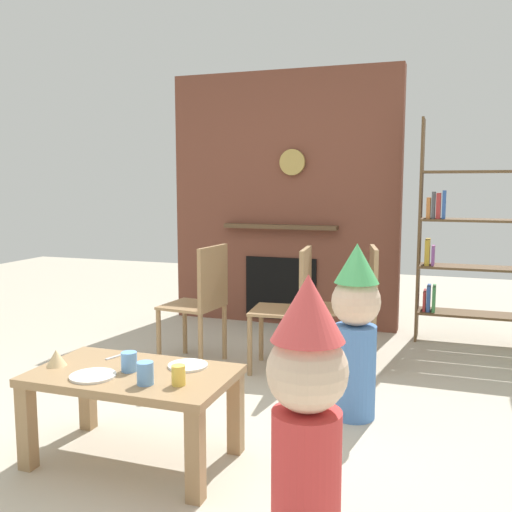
{
  "coord_description": "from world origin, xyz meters",
  "views": [
    {
      "loc": [
        1.2,
        -2.67,
        1.35
      ],
      "look_at": [
        0.15,
        0.4,
        0.94
      ],
      "focal_mm": 39.86,
      "sensor_mm": 36.0,
      "label": 1
    }
  ],
  "objects_px": {
    "paper_cup_center": "(145,373)",
    "dining_chair_right": "(360,300)",
    "child_with_cone_hat": "(307,413)",
    "dining_chair_middle": "(292,302)",
    "birthday_cake_slice": "(56,358)",
    "paper_plate_front": "(188,365)",
    "paper_plate_rear": "(93,376)",
    "dining_chair_left": "(202,298)",
    "paper_cup_near_left": "(129,362)",
    "coffee_table": "(133,387)",
    "paper_cup_near_right": "(178,375)",
    "bookshelf": "(465,239)",
    "child_in_pink": "(355,327)"
  },
  "relations": [
    {
      "from": "paper_cup_near_right",
      "to": "dining_chair_right",
      "type": "xyz_separation_m",
      "value": [
        0.53,
        1.87,
        0.01
      ]
    },
    {
      "from": "bookshelf",
      "to": "dining_chair_right",
      "type": "distance_m",
      "value": 1.28
    },
    {
      "from": "paper_plate_front",
      "to": "child_with_cone_hat",
      "type": "height_order",
      "value": "child_with_cone_hat"
    },
    {
      "from": "coffee_table",
      "to": "paper_cup_center",
      "type": "height_order",
      "value": "paper_cup_center"
    },
    {
      "from": "bookshelf",
      "to": "dining_chair_middle",
      "type": "xyz_separation_m",
      "value": [
        -1.18,
        -1.19,
        -0.38
      ]
    },
    {
      "from": "birthday_cake_slice",
      "to": "dining_chair_left",
      "type": "relative_size",
      "value": 0.11
    },
    {
      "from": "paper_plate_front",
      "to": "child_in_pink",
      "type": "height_order",
      "value": "child_in_pink"
    },
    {
      "from": "coffee_table",
      "to": "dining_chair_left",
      "type": "height_order",
      "value": "dining_chair_left"
    },
    {
      "from": "paper_cup_center",
      "to": "child_with_cone_hat",
      "type": "bearing_deg",
      "value": -20.85
    },
    {
      "from": "birthday_cake_slice",
      "to": "child_in_pink",
      "type": "distance_m",
      "value": 1.63
    },
    {
      "from": "coffee_table",
      "to": "paper_cup_near_left",
      "type": "height_order",
      "value": "paper_cup_near_left"
    },
    {
      "from": "paper_cup_center",
      "to": "dining_chair_right",
      "type": "height_order",
      "value": "dining_chair_right"
    },
    {
      "from": "paper_plate_front",
      "to": "bookshelf",
      "type": "bearing_deg",
      "value": 62.97
    },
    {
      "from": "paper_cup_center",
      "to": "paper_plate_front",
      "type": "bearing_deg",
      "value": 76.3
    },
    {
      "from": "bookshelf",
      "to": "coffee_table",
      "type": "bearing_deg",
      "value": -119.31
    },
    {
      "from": "coffee_table",
      "to": "paper_plate_front",
      "type": "xyz_separation_m",
      "value": [
        0.22,
        0.15,
        0.09
      ]
    },
    {
      "from": "paper_plate_rear",
      "to": "child_with_cone_hat",
      "type": "relative_size",
      "value": 0.21
    },
    {
      "from": "paper_cup_near_left",
      "to": "paper_cup_near_right",
      "type": "height_order",
      "value": "paper_cup_near_left"
    },
    {
      "from": "paper_plate_front",
      "to": "paper_cup_near_right",
      "type": "bearing_deg",
      "value": -73.13
    },
    {
      "from": "paper_cup_near_right",
      "to": "dining_chair_left",
      "type": "height_order",
      "value": "dining_chair_left"
    },
    {
      "from": "dining_chair_middle",
      "to": "dining_chair_right",
      "type": "xyz_separation_m",
      "value": [
        0.45,
        0.21,
        0.0
      ]
    },
    {
      "from": "coffee_table",
      "to": "paper_cup_near_right",
      "type": "bearing_deg",
      "value": -18.17
    },
    {
      "from": "paper_cup_near_left",
      "to": "birthday_cake_slice",
      "type": "height_order",
      "value": "paper_cup_near_left"
    },
    {
      "from": "coffee_table",
      "to": "child_with_cone_hat",
      "type": "distance_m",
      "value": 1.09
    },
    {
      "from": "dining_chair_right",
      "to": "paper_plate_front",
      "type": "bearing_deg",
      "value": 57.56
    },
    {
      "from": "child_with_cone_hat",
      "to": "dining_chair_middle",
      "type": "xyz_separation_m",
      "value": [
        -0.6,
        2.01,
        -0.04
      ]
    },
    {
      "from": "paper_cup_center",
      "to": "birthday_cake_slice",
      "type": "bearing_deg",
      "value": 170.72
    },
    {
      "from": "paper_cup_near_left",
      "to": "paper_plate_rear",
      "type": "relative_size",
      "value": 0.44
    },
    {
      "from": "child_with_cone_hat",
      "to": "dining_chair_middle",
      "type": "distance_m",
      "value": 2.1
    },
    {
      "from": "paper_plate_rear",
      "to": "dining_chair_left",
      "type": "height_order",
      "value": "dining_chair_left"
    },
    {
      "from": "paper_plate_rear",
      "to": "dining_chair_middle",
      "type": "relative_size",
      "value": 0.24
    },
    {
      "from": "coffee_table",
      "to": "birthday_cake_slice",
      "type": "height_order",
      "value": "birthday_cake_slice"
    },
    {
      "from": "paper_plate_front",
      "to": "dining_chair_right",
      "type": "distance_m",
      "value": 1.73
    },
    {
      "from": "paper_cup_near_right",
      "to": "child_in_pink",
      "type": "bearing_deg",
      "value": 56.67
    },
    {
      "from": "dining_chair_left",
      "to": "dining_chair_right",
      "type": "relative_size",
      "value": 1.0
    },
    {
      "from": "paper_cup_center",
      "to": "dining_chair_right",
      "type": "xyz_separation_m",
      "value": [
        0.67,
        1.91,
        0.01
      ]
    },
    {
      "from": "dining_chair_right",
      "to": "dining_chair_middle",
      "type": "bearing_deg",
      "value": 13.38
    },
    {
      "from": "paper_plate_front",
      "to": "paper_plate_rear",
      "type": "distance_m",
      "value": 0.45
    },
    {
      "from": "dining_chair_left",
      "to": "dining_chair_middle",
      "type": "xyz_separation_m",
      "value": [
        0.67,
        0.08,
        0.0
      ]
    },
    {
      "from": "dining_chair_middle",
      "to": "paper_cup_center",
      "type": "bearing_deg",
      "value": 77.02
    },
    {
      "from": "dining_chair_left",
      "to": "birthday_cake_slice",
      "type": "bearing_deg",
      "value": 92.33
    },
    {
      "from": "paper_cup_near_left",
      "to": "paper_plate_front",
      "type": "xyz_separation_m",
      "value": [
        0.24,
        0.15,
        -0.04
      ]
    },
    {
      "from": "dining_chair_right",
      "to": "paper_cup_near_left",
      "type": "bearing_deg",
      "value": 52.62
    },
    {
      "from": "paper_cup_near_left",
      "to": "paper_cup_center",
      "type": "relative_size",
      "value": 0.91
    },
    {
      "from": "paper_cup_center",
      "to": "dining_chair_left",
      "type": "distance_m",
      "value": 1.68
    },
    {
      "from": "paper_plate_front",
      "to": "dining_chair_right",
      "type": "height_order",
      "value": "dining_chair_right"
    },
    {
      "from": "birthday_cake_slice",
      "to": "bookshelf",
      "type": "bearing_deg",
      "value": 55.12
    },
    {
      "from": "child_with_cone_hat",
      "to": "bookshelf",
      "type": "bearing_deg",
      "value": -75.24
    },
    {
      "from": "birthday_cake_slice",
      "to": "dining_chair_middle",
      "type": "relative_size",
      "value": 0.11
    },
    {
      "from": "birthday_cake_slice",
      "to": "paper_cup_center",
      "type": "bearing_deg",
      "value": -9.28
    }
  ]
}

